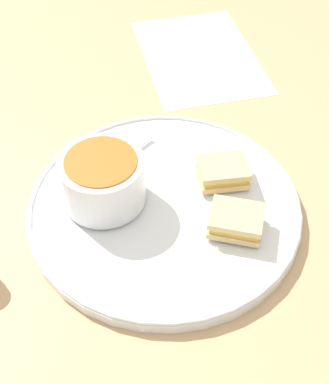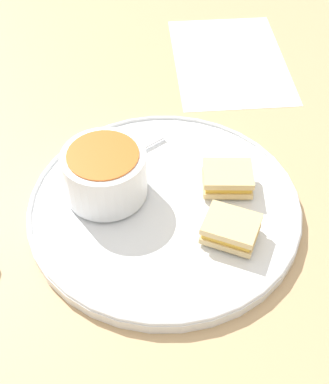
% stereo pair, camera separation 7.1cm
% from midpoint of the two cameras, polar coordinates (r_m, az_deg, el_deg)
% --- Properties ---
extents(ground_plane, '(2.40, 2.40, 0.00)m').
position_cam_midpoint_polar(ground_plane, '(0.73, -2.75, -2.22)').
color(ground_plane, tan).
extents(plate, '(0.37, 0.37, 0.02)m').
position_cam_midpoint_polar(plate, '(0.73, -2.77, -1.69)').
color(plate, white).
rests_on(plate, ground_plane).
extents(soup_bowl, '(0.11, 0.11, 0.07)m').
position_cam_midpoint_polar(soup_bowl, '(0.71, -9.46, 1.16)').
color(soup_bowl, white).
rests_on(soup_bowl, plate).
extents(spoon, '(0.11, 0.03, 0.01)m').
position_cam_midpoint_polar(spoon, '(0.77, -8.25, 2.92)').
color(spoon, silver).
rests_on(spoon, plate).
extents(sandwich_half_near, '(0.08, 0.09, 0.03)m').
position_cam_midpoint_polar(sandwich_half_near, '(0.68, 4.72, -3.24)').
color(sandwich_half_near, '#DBBC7F').
rests_on(sandwich_half_near, plate).
extents(sandwich_half_far, '(0.08, 0.08, 0.03)m').
position_cam_midpoint_polar(sandwich_half_far, '(0.74, 3.54, 2.02)').
color(sandwich_half_far, '#DBBC7F').
rests_on(sandwich_half_far, plate).
extents(menu_sheet, '(0.30, 0.35, 0.00)m').
position_cam_midpoint_polar(menu_sheet, '(1.02, 1.69, 14.24)').
color(menu_sheet, white).
rests_on(menu_sheet, ground_plane).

